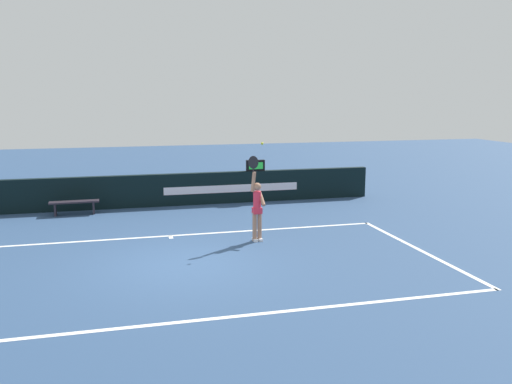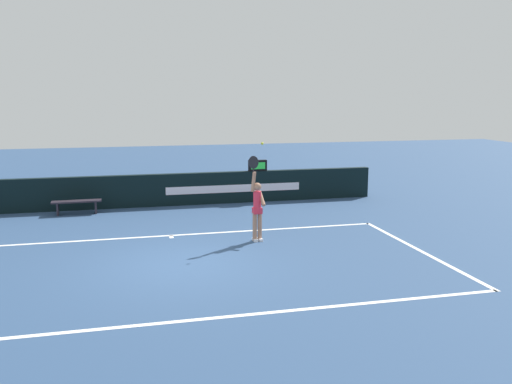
{
  "view_description": "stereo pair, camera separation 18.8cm",
  "coord_description": "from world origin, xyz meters",
  "px_view_note": "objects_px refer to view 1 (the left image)",
  "views": [
    {
      "loc": [
        -1.31,
        -11.96,
        3.84
      ],
      "look_at": [
        2.11,
        1.32,
        1.38
      ],
      "focal_mm": 37.78,
      "sensor_mm": 36.0,
      "label": 1
    },
    {
      "loc": [
        -1.13,
        -12.01,
        3.84
      ],
      "look_at": [
        2.11,
        1.32,
        1.38
      ],
      "focal_mm": 37.78,
      "sensor_mm": 36.0,
      "label": 2
    }
  ],
  "objects_px": {
    "tennis_player": "(257,206)",
    "tennis_ball": "(262,143)",
    "speed_display": "(255,165)",
    "courtside_bench_near": "(74,204)"
  },
  "relations": [
    {
      "from": "speed_display",
      "to": "courtside_bench_near",
      "type": "xyz_separation_m",
      "value": [
        -6.28,
        -0.7,
        -0.98
      ]
    },
    {
      "from": "tennis_player",
      "to": "tennis_ball",
      "type": "bearing_deg",
      "value": -56.77
    },
    {
      "from": "tennis_player",
      "to": "tennis_ball",
      "type": "xyz_separation_m",
      "value": [
        0.1,
        -0.15,
        1.68
      ]
    },
    {
      "from": "speed_display",
      "to": "courtside_bench_near",
      "type": "distance_m",
      "value": 6.4
    },
    {
      "from": "tennis_ball",
      "to": "courtside_bench_near",
      "type": "relative_size",
      "value": 0.04
    },
    {
      "from": "speed_display",
      "to": "tennis_player",
      "type": "distance_m",
      "value": 5.48
    },
    {
      "from": "speed_display",
      "to": "tennis_ball",
      "type": "distance_m",
      "value": 5.74
    },
    {
      "from": "speed_display",
      "to": "tennis_player",
      "type": "height_order",
      "value": "tennis_player"
    },
    {
      "from": "tennis_player",
      "to": "courtside_bench_near",
      "type": "xyz_separation_m",
      "value": [
        -4.96,
        4.61,
        -0.6
      ]
    },
    {
      "from": "speed_display",
      "to": "tennis_ball",
      "type": "height_order",
      "value": "tennis_ball"
    }
  ]
}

